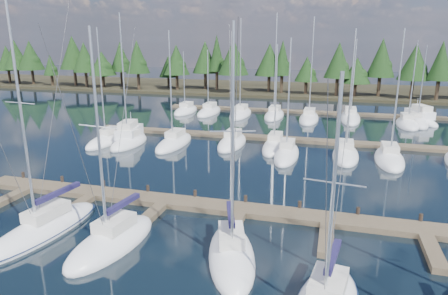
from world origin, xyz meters
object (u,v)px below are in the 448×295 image
(front_sailboat_2, at_px, (112,241))
(front_sailboat_3, at_px, (232,255))
(front_sailboat_1, at_px, (43,229))
(motor_yacht_left, at_px, (130,138))
(motor_yacht_right, at_px, (419,119))
(main_dock, at_px, (240,213))

(front_sailboat_2, bearing_deg, front_sailboat_3, 3.11)
(front_sailboat_1, bearing_deg, motor_yacht_left, 105.36)
(motor_yacht_left, relative_size, motor_yacht_right, 1.00)
(front_sailboat_1, bearing_deg, front_sailboat_3, 0.94)
(front_sailboat_2, height_order, motor_yacht_left, front_sailboat_2)
(motor_yacht_left, height_order, motor_yacht_right, motor_yacht_left)
(front_sailboat_3, xyz_separation_m, motor_yacht_right, (17.47, 45.57, 0.18))
(main_dock, height_order, motor_yacht_left, motor_yacht_left)
(front_sailboat_1, xyz_separation_m, motor_yacht_left, (-6.33, 23.04, 0.18))
(front_sailboat_3, relative_size, motor_yacht_left, 1.53)
(front_sailboat_3, bearing_deg, front_sailboat_1, -179.06)
(front_sailboat_3, bearing_deg, front_sailboat_2, -176.89)
(front_sailboat_2, distance_m, front_sailboat_3, 7.42)
(front_sailboat_1, distance_m, front_sailboat_3, 12.52)
(front_sailboat_2, relative_size, motor_yacht_right, 1.51)
(main_dock, relative_size, front_sailboat_1, 2.82)
(motor_yacht_left, bearing_deg, front_sailboat_2, -63.79)
(motor_yacht_left, bearing_deg, main_dock, -43.40)
(front_sailboat_2, distance_m, motor_yacht_left, 25.90)
(front_sailboat_1, relative_size, front_sailboat_2, 1.14)
(front_sailboat_3, distance_m, motor_yacht_right, 48.80)
(front_sailboat_1, bearing_deg, main_dock, 27.44)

